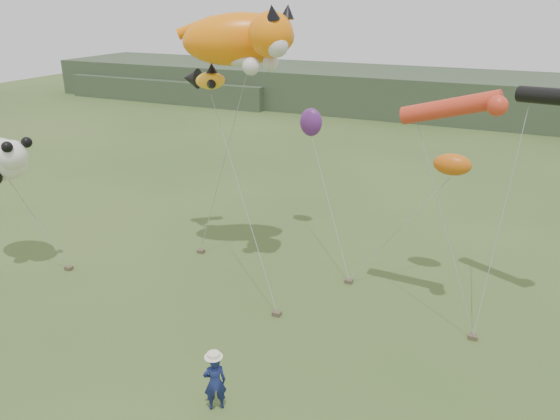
{
  "coord_description": "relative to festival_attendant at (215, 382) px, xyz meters",
  "views": [
    {
      "loc": [
        7.69,
        -12.1,
        10.97
      ],
      "look_at": [
        0.8,
        3.0,
        4.53
      ],
      "focal_mm": 35.0,
      "sensor_mm": 36.0,
      "label": 1
    }
  ],
  "objects": [
    {
      "name": "panda_kite",
      "position": [
        -12.43,
        4.17,
        3.97
      ],
      "size": [
        3.14,
        2.03,
        1.95
      ],
      "color": "white",
      "rests_on": "ground"
    },
    {
      "name": "tube_kites",
      "position": [
        6.38,
        8.84,
        6.91
      ],
      "size": [
        6.75,
        4.02,
        1.53
      ],
      "color": "black",
      "rests_on": "ground"
    },
    {
      "name": "misc_kites",
      "position": [
        1.12,
        11.79,
        4.38
      ],
      "size": [
        8.12,
        3.21,
        1.66
      ],
      "color": "#CB5B0F",
      "rests_on": "ground"
    },
    {
      "name": "ground",
      "position": [
        -0.81,
        1.44,
        -0.89
      ],
      "size": [
        120.0,
        120.0,
        0.0
      ],
      "primitive_type": "plane",
      "color": "#385123",
      "rests_on": "ground"
    },
    {
      "name": "festival_attendant",
      "position": [
        0.0,
        0.0,
        0.0
      ],
      "size": [
        0.77,
        0.73,
        1.78
      ],
      "primitive_type": "imported",
      "rotation": [
        0.0,
        0.0,
        3.79
      ],
      "color": "navy",
      "rests_on": "ground"
    },
    {
      "name": "cat_kite",
      "position": [
        -3.4,
        8.65,
        8.63
      ],
      "size": [
        5.87,
        3.87,
        2.5
      ],
      "color": "orange",
      "rests_on": "ground"
    },
    {
      "name": "fish_kite",
      "position": [
        -5.89,
        9.46,
        6.89
      ],
      "size": [
        2.26,
        1.5,
        1.15
      ],
      "color": "#FFAC1C",
      "rests_on": "ground"
    },
    {
      "name": "sandbag_anchors",
      "position": [
        -1.81,
        6.74,
        -0.81
      ],
      "size": [
        16.86,
        4.16,
        0.16
      ],
      "color": "brown",
      "rests_on": "ground"
    },
    {
      "name": "headland",
      "position": [
        -3.92,
        46.13,
        1.03
      ],
      "size": [
        90.0,
        13.0,
        4.0
      ],
      "color": "#2D3D28",
      "rests_on": "ground"
    }
  ]
}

